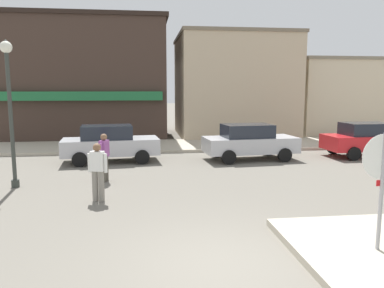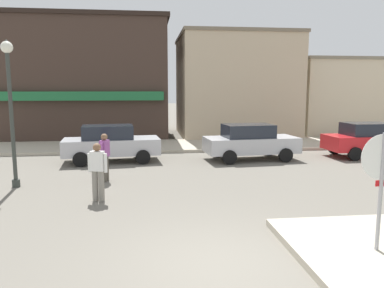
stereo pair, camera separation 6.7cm
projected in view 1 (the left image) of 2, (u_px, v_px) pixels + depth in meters
ground_plane at (223, 265)px, 6.53m from camera, size 160.00×160.00×0.00m
kerb_far at (171, 146)px, 20.08m from camera, size 80.00×4.00×0.15m
stop_sign at (382, 176)px, 6.66m from camera, size 0.82×0.07×2.30m
lamp_post at (9, 93)px, 11.36m from camera, size 0.36×0.36×4.54m
parked_car_nearest at (110, 143)px, 15.85m from camera, size 4.15×2.19×1.56m
parked_car_second at (249, 141)px, 16.34m from camera, size 4.14×2.15×1.56m
parked_car_third at (368, 139)px, 17.12m from camera, size 4.05×1.97×1.56m
pedestrian_crossing_near at (104, 156)px, 12.41m from camera, size 0.32×0.55×1.61m
pedestrian_crossing_far at (98, 170)px, 10.20m from camera, size 0.55×0.30×1.61m
building_corner_shop at (85, 80)px, 24.68m from camera, size 10.73×8.22×7.40m
building_storefront_left_near at (232, 86)px, 25.19m from camera, size 7.40×7.12×6.57m
building_storefront_left_mid at (341, 96)px, 27.24m from camera, size 8.41×7.29×5.12m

